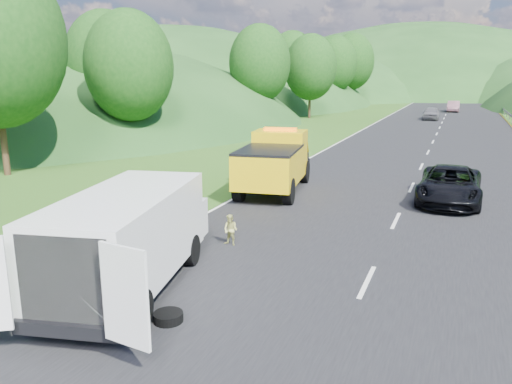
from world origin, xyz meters
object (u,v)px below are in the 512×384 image
at_px(child, 231,245).
at_px(suitcase, 156,220).
at_px(woman, 196,224).
at_px(spare_tire, 168,322).
at_px(passing_suv, 448,202).
at_px(white_van, 129,235).
at_px(tow_truck, 275,162).
at_px(worker, 95,333).

height_order(child, suitcase, suitcase).
distance_m(woman, spare_tire, 7.32).
bearing_deg(passing_suv, white_van, -119.31).
height_order(woman, passing_suv, woman).
height_order(child, passing_suv, passing_suv).
xyz_separation_m(tow_truck, worker, (1.03, -13.68, -1.37)).
xyz_separation_m(tow_truck, woman, (-0.82, -6.00, -1.37)).
bearing_deg(tow_truck, suitcase, -113.59).
relative_size(white_van, suitcase, 12.82).
distance_m(worker, passing_suv, 15.86).
relative_size(woman, child, 1.74).
xyz_separation_m(white_van, woman, (-1.22, 5.49, -1.40)).
distance_m(tow_truck, child, 7.88).
xyz_separation_m(white_van, suitcase, (-2.28, 4.58, -1.11)).
bearing_deg(suitcase, spare_tire, -54.84).
bearing_deg(spare_tire, tow_truck, 99.78).
height_order(suitcase, passing_suv, passing_suv).
relative_size(worker, suitcase, 3.37).
xyz_separation_m(child, worker, (-0.29, -6.04, 0.00)).
xyz_separation_m(woman, spare_tire, (3.01, -6.68, 0.00)).
xyz_separation_m(worker, spare_tire, (1.15, 1.00, 0.00)).
relative_size(white_van, spare_tire, 11.53).
bearing_deg(white_van, spare_tire, -46.31).
bearing_deg(tow_truck, spare_tire, -88.60).
bearing_deg(tow_truck, child, -88.54).
bearing_deg(white_van, suitcase, 103.82).
height_order(suitcase, spare_tire, suitcase).
bearing_deg(spare_tire, woman, 114.23).
bearing_deg(tow_truck, worker, -94.06).
bearing_deg(tow_truck, passing_suv, -2.28).
height_order(tow_truck, child, tow_truck).
relative_size(worker, passing_suv, 0.37).
bearing_deg(suitcase, tow_truck, 74.79).
relative_size(tow_truck, child, 6.94).
relative_size(suitcase, passing_suv, 0.11).
xyz_separation_m(woman, passing_suv, (8.32, 6.80, 0.00)).
distance_m(white_van, woman, 5.80).
bearing_deg(worker, suitcase, 98.57).
xyz_separation_m(child, suitcase, (-3.20, 0.73, 0.29)).
bearing_deg(child, woman, 148.70).
bearing_deg(suitcase, woman, 40.52).
distance_m(white_van, passing_suv, 14.27).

